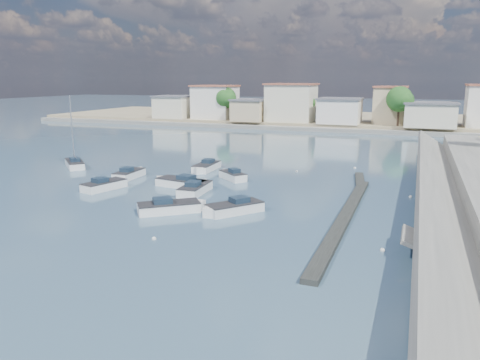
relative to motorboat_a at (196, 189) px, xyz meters
The scene contains 16 objects.
ground 27.45m from the motorboat_a, 73.46° to the left, with size 400.00×400.00×0.00m, color #314C63.
breakwater 14.75m from the motorboat_a, ahead, with size 2.00×31.02×0.35m.
far_shore_land 78.70m from the motorboat_a, 84.30° to the left, with size 160.00×40.00×1.40m, color gray.
far_shore_quay 57.84m from the motorboat_a, 82.24° to the left, with size 160.00×2.50×0.80m, color slate.
far_town 66.04m from the motorboat_a, 73.67° to the left, with size 113.01×12.80×8.35m.
shore_trees 57.07m from the motorboat_a, 73.47° to the left, with size 74.56×38.32×7.92m.
motorboat_a is the anchor object (origin of this frame).
motorboat_b 9.24m from the motorboat_a, 168.35° to the right, with size 2.96×5.08×1.48m.
motorboat_c 3.19m from the motorboat_a, 147.23° to the left, with size 6.13×2.93×1.48m.
motorboat_d 7.96m from the motorboat_a, 42.48° to the right, with size 4.43×4.91×1.48m.
motorboat_e 10.60m from the motorboat_a, 159.61° to the left, with size 1.92×4.91×1.48m.
motorboat_f 7.02m from the motorboat_a, 82.18° to the left, with size 3.90×3.65×1.48m.
motorboat_g 11.06m from the motorboat_a, 110.01° to the left, with size 2.07×5.55×1.48m.
motorboat_h 6.89m from the motorboat_a, 80.54° to the right, with size 5.18×4.70×1.48m.
sailboat 21.25m from the motorboat_a, 161.53° to the left, with size 5.08×4.95×9.00m.
mooring_buoys 11.09m from the motorboat_a, ahead, with size 16.55×31.60×0.31m.
Camera 1 is at (11.79, -25.96, 10.85)m, focal length 35.00 mm.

